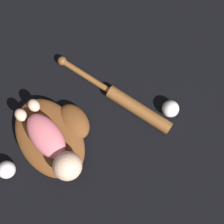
{
  "coord_description": "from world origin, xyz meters",
  "views": [
    {
      "loc": [
        0.23,
        0.23,
        1.33
      ],
      "look_at": [
        0.01,
        0.3,
        0.07
      ],
      "focal_mm": 50.0,
      "sensor_mm": 36.0,
      "label": 1
    }
  ],
  "objects_px": {
    "baseball": "(170,109)",
    "baseball_glove": "(54,135)",
    "baseball_spare": "(7,170)",
    "baby_figure": "(54,146)",
    "baseball_bat": "(127,102)"
  },
  "relations": [
    {
      "from": "baseball_glove",
      "to": "baby_figure",
      "type": "distance_m",
      "value": 0.1
    },
    {
      "from": "baseball_glove",
      "to": "baseball",
      "type": "xyz_separation_m",
      "value": [
        0.06,
        0.5,
        0.0
      ]
    },
    {
      "from": "baseball",
      "to": "baseball_glove",
      "type": "bearing_deg",
      "value": -97.2
    },
    {
      "from": "baseball_bat",
      "to": "baseball_spare",
      "type": "xyz_separation_m",
      "value": [
        0.1,
        -0.56,
        0.01
      ]
    },
    {
      "from": "baseball_glove",
      "to": "baseball_bat",
      "type": "bearing_deg",
      "value": 94.68
    },
    {
      "from": "baseball_glove",
      "to": "baby_figure",
      "type": "height_order",
      "value": "baby_figure"
    },
    {
      "from": "baseball",
      "to": "baby_figure",
      "type": "bearing_deg",
      "value": -90.9
    },
    {
      "from": "baseball_bat",
      "to": "baseball",
      "type": "height_order",
      "value": "baseball"
    },
    {
      "from": "baseball",
      "to": "baseball_spare",
      "type": "height_order",
      "value": "same"
    },
    {
      "from": "baseball_glove",
      "to": "baseball_spare",
      "type": "xyz_separation_m",
      "value": [
        0.07,
        -0.23,
        0.0
      ]
    },
    {
      "from": "baby_figure",
      "to": "baseball",
      "type": "xyz_separation_m",
      "value": [
        0.01,
        0.5,
        -0.08
      ]
    },
    {
      "from": "baseball",
      "to": "baseball_bat",
      "type": "bearing_deg",
      "value": -119.52
    },
    {
      "from": "baseball_spare",
      "to": "baby_figure",
      "type": "bearing_deg",
      "value": 93.49
    },
    {
      "from": "baseball_bat",
      "to": "baseball_spare",
      "type": "distance_m",
      "value": 0.57
    },
    {
      "from": "baseball_glove",
      "to": "baseball_bat",
      "type": "relative_size",
      "value": 0.88
    }
  ]
}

